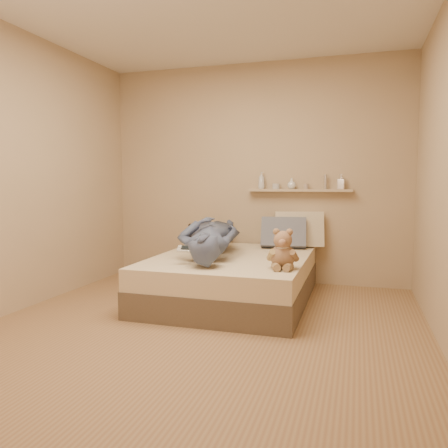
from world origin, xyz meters
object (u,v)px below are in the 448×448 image
(pillow_cream, at_px, (299,230))
(pillow_grey, at_px, (284,233))
(bed, at_px, (232,278))
(wall_shelf, at_px, (299,190))
(teddy_bear, at_px, (283,252))
(game_console, at_px, (186,249))
(person, at_px, (210,236))
(dark_plush, at_px, (193,238))

(pillow_cream, bearing_deg, pillow_grey, -137.45)
(bed, xyz_separation_m, wall_shelf, (0.55, 0.91, 0.88))
(bed, bearing_deg, teddy_bear, -40.75)
(game_console, xyz_separation_m, person, (0.03, 0.59, 0.05))
(person, bearing_deg, teddy_bear, 133.83)
(bed, height_order, game_console, game_console)
(dark_plush, height_order, pillow_grey, pillow_grey)
(teddy_bear, bearing_deg, wall_shelf, 91.92)
(teddy_bear, distance_m, wall_shelf, 1.51)
(bed, distance_m, wall_shelf, 1.38)
(game_console, distance_m, teddy_bear, 0.87)
(person, relative_size, wall_shelf, 1.37)
(pillow_grey, height_order, person, person)
(pillow_grey, distance_m, person, 0.93)
(pillow_grey, xyz_separation_m, wall_shelf, (0.14, 0.22, 0.48))
(wall_shelf, bearing_deg, game_console, -118.86)
(game_console, bearing_deg, teddy_bear, 3.83)
(teddy_bear, distance_m, person, 0.99)
(dark_plush, bearing_deg, bed, -32.27)
(game_console, xyz_separation_m, pillow_grey, (0.68, 1.26, 0.02))
(game_console, relative_size, dark_plush, 0.60)
(dark_plush, bearing_deg, wall_shelf, 26.88)
(pillow_cream, xyz_separation_m, person, (-0.80, -0.81, -0.00))
(game_console, relative_size, teddy_bear, 0.48)
(pillow_cream, relative_size, person, 0.33)
(bed, distance_m, dark_plush, 0.74)
(teddy_bear, xyz_separation_m, pillow_grey, (-0.19, 1.21, 0.02))
(bed, xyz_separation_m, teddy_bear, (0.60, -0.52, 0.37))
(bed, bearing_deg, person, 176.25)
(teddy_bear, xyz_separation_m, wall_shelf, (-0.05, 1.42, 0.50))
(game_console, height_order, wall_shelf, wall_shelf)
(pillow_cream, bearing_deg, game_console, -120.55)
(pillow_grey, bearing_deg, game_console, -118.14)
(teddy_bear, bearing_deg, person, 147.59)
(teddy_bear, xyz_separation_m, person, (-0.84, 0.53, 0.05))
(teddy_bear, height_order, pillow_grey, pillow_grey)
(pillow_cream, distance_m, wall_shelf, 0.46)
(bed, relative_size, teddy_bear, 5.38)
(game_console, bearing_deg, dark_plush, 107.28)
(pillow_grey, height_order, wall_shelf, wall_shelf)
(bed, height_order, pillow_grey, pillow_grey)
(pillow_cream, height_order, pillow_grey, pillow_cream)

